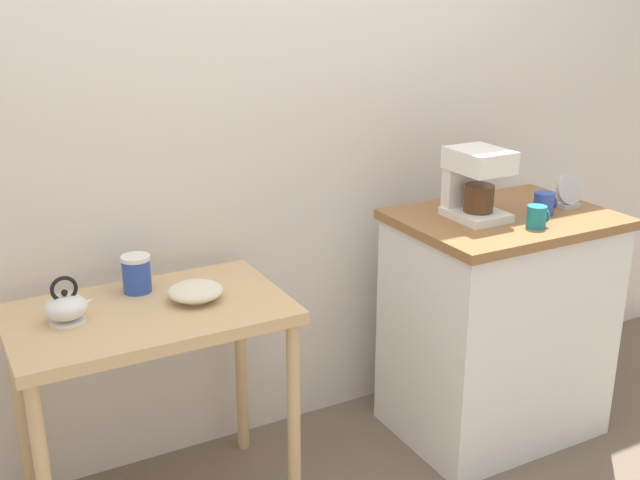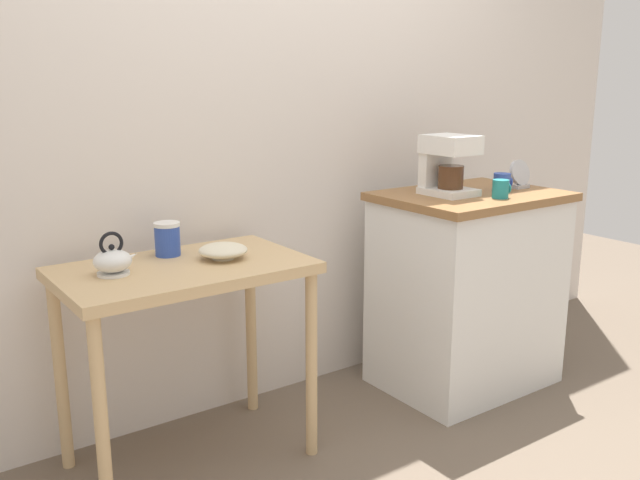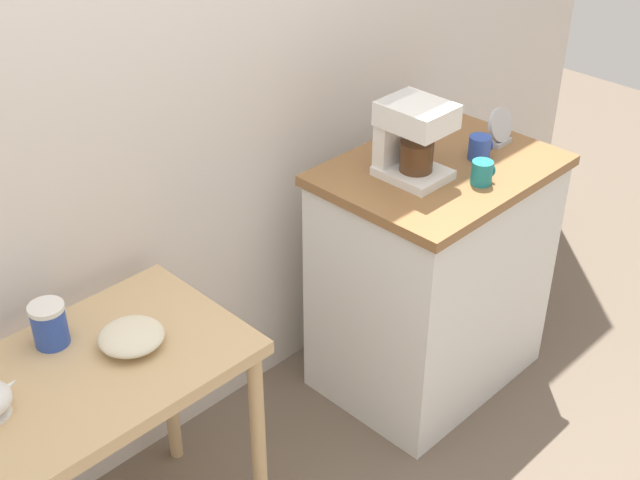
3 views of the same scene
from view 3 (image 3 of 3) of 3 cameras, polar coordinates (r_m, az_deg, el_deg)
name	(u,v)px [view 3 (image 3 of 3)]	position (r m, az deg, el deg)	size (l,w,h in m)	color
ground_plane	(277,468)	(3.04, -2.87, -15.01)	(8.00, 8.00, 0.00)	#6B5B4C
back_wall	(186,35)	(2.61, -8.97, 13.38)	(4.40, 0.10, 2.80)	silver
wooden_table	(87,403)	(2.39, -15.31, -10.44)	(0.87, 0.53, 0.77)	tan
kitchen_counter	(432,275)	(3.14, 7.47, -2.36)	(0.80, 0.59, 0.91)	white
bowl_stoneware	(131,337)	(2.34, -12.50, -6.33)	(0.18, 0.18, 0.06)	beige
canister_enamel	(49,324)	(2.39, -17.64, -5.40)	(0.10, 0.10, 0.13)	#2D4CAD
coffee_maker	(410,136)	(2.77, 6.04, 6.95)	(0.18, 0.22, 0.26)	white
mug_blue	(480,148)	(2.96, 10.64, 6.09)	(0.08, 0.08, 0.08)	#2D4CAD
mug_dark_teal	(482,172)	(2.80, 10.79, 4.46)	(0.08, 0.07, 0.08)	teal
table_clock	(500,128)	(3.07, 11.93, 7.30)	(0.12, 0.06, 0.13)	#B2B5BA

